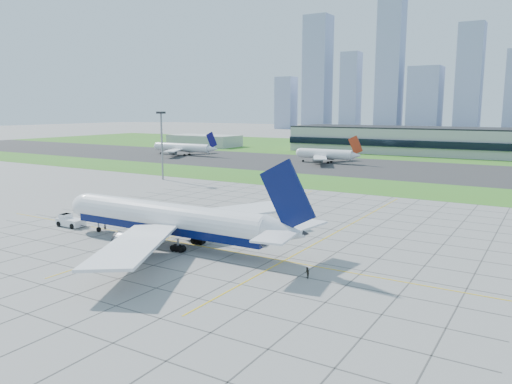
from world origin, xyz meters
TOP-DOWN VIEW (x-y plane):
  - ground at (0.00, 0.00)m, footprint 1400.00×1400.00m
  - grass_median at (0.00, 90.00)m, footprint 700.00×35.00m
  - asphalt_taxiway at (0.00, 145.00)m, footprint 700.00×75.00m
  - grass_far at (0.00, 255.00)m, footprint 700.00×145.00m
  - apron_markings at (0.43, 11.09)m, footprint 120.00×130.00m
  - service_block at (-160.00, 210.00)m, footprint 50.00×25.00m
  - light_mast at (-70.00, 65.00)m, footprint 2.50×2.50m
  - city_skyline at (-8.71, 520.00)m, footprint 523.00×32.40m
  - airliner at (-6.34, -4.14)m, footprint 58.59×59.39m
  - pushback_tug at (-36.43, -4.19)m, footprint 9.87×3.54m
  - crew_near at (-26.34, -2.85)m, footprint 0.68×0.65m
  - crew_far at (25.50, -8.23)m, footprint 1.09×1.12m
  - distant_jet_0 at (-127.74, 147.38)m, footprint 43.47×42.66m
  - distant_jet_1 at (-39.97, 151.29)m, footprint 32.83×42.66m

SIDE VIEW (x-z plane):
  - ground at x=0.00m, z-range 0.00..0.00m
  - apron_markings at x=0.43m, z-range 0.00..0.03m
  - grass_median at x=0.00m, z-range 0.00..0.04m
  - grass_far at x=0.00m, z-range 0.00..0.04m
  - asphalt_taxiway at x=0.00m, z-range 0.01..0.05m
  - crew_near at x=-26.34m, z-range 0.00..1.57m
  - crew_far at x=25.50m, z-range 0.00..1.82m
  - pushback_tug at x=-36.43m, z-range -0.15..2.59m
  - service_block at x=-160.00m, z-range 0.00..8.00m
  - distant_jet_1 at x=-39.97m, z-range -2.56..11.52m
  - distant_jet_0 at x=-127.74m, z-range -2.55..11.52m
  - airliner at x=-6.34m, z-range -4.18..14.27m
  - light_mast at x=-70.00m, z-range 3.38..28.98m
  - city_skyline at x=-8.71m, z-range -20.91..139.09m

